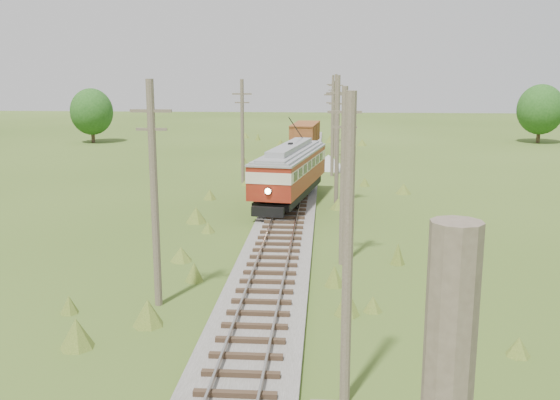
{
  "coord_description": "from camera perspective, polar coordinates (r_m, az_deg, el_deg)",
  "views": [
    {
      "loc": [
        2.47,
        -11.4,
        9.32
      ],
      "look_at": [
        0.0,
        21.69,
        2.39
      ],
      "focal_mm": 40.0,
      "sensor_mm": 36.0,
      "label": 1
    }
  ],
  "objects": [
    {
      "name": "utility_pole_r_3",
      "position": [
        42.66,
        5.25,
        5.44
      ],
      "size": [
        1.6,
        0.3,
        9.0
      ],
      "color": "brown",
      "rests_on": "ground"
    },
    {
      "name": "utility_pole_r_1",
      "position": [
        17.13,
        6.21,
        -4.95
      ],
      "size": [
        0.3,
        0.3,
        8.8
      ],
      "color": "brown",
      "rests_on": "ground"
    },
    {
      "name": "utility_pole_r_2",
      "position": [
        29.81,
        5.81,
        2.29
      ],
      "size": [
        1.6,
        0.3,
        8.6
      ],
      "color": "brown",
      "rests_on": "ground"
    },
    {
      "name": "utility_pole_l_b",
      "position": [
        52.1,
        -3.46,
        6.39
      ],
      "size": [
        1.6,
        0.3,
        8.6
      ],
      "color": "brown",
      "rests_on": "ground"
    },
    {
      "name": "utility_pole_l_a",
      "position": [
        24.78,
        -11.43,
        0.65
      ],
      "size": [
        1.6,
        0.3,
        9.0
      ],
      "color": "brown",
      "rests_on": "ground"
    },
    {
      "name": "utility_pole_r_5",
      "position": [
        68.57,
        5.09,
        7.78
      ],
      "size": [
        1.6,
        0.3,
        8.9
      ],
      "color": "brown",
      "rests_on": "ground"
    },
    {
      "name": "tree_mid_a",
      "position": [
        85.21,
        -16.85,
        7.73
      ],
      "size": [
        5.46,
        5.46,
        7.03
      ],
      "color": "#38281C",
      "rests_on": "ground"
    },
    {
      "name": "utility_pole_r_4",
      "position": [
        55.62,
        4.83,
        6.6
      ],
      "size": [
        1.6,
        0.3,
        8.4
      ],
      "color": "brown",
      "rests_on": "ground"
    },
    {
      "name": "tree_mid_b",
      "position": [
        87.96,
        22.72,
        7.64
      ],
      "size": [
        5.88,
        5.88,
        7.57
      ],
      "color": "#38281C",
      "rests_on": "ground"
    },
    {
      "name": "gondola",
      "position": [
        72.74,
        2.32,
        6.04
      ],
      "size": [
        3.38,
        8.43,
        2.73
      ],
      "rotation": [
        0.0,
        0.0,
        -0.09
      ],
      "color": "black",
      "rests_on": "ground"
    },
    {
      "name": "utility_pole_r_6",
      "position": [
        81.54,
        4.83,
        8.35
      ],
      "size": [
        1.6,
        0.3,
        8.7
      ],
      "color": "brown",
      "rests_on": "ground"
    },
    {
      "name": "railbed_main",
      "position": [
        46.37,
        1.13,
        0.45
      ],
      "size": [
        3.6,
        96.0,
        0.57
      ],
      "color": "#605B54",
      "rests_on": "ground"
    },
    {
      "name": "streetcar",
      "position": [
        43.28,
        0.95,
        2.91
      ],
      "size": [
        4.83,
        12.53,
        5.66
      ],
      "rotation": [
        0.0,
        0.0,
        -0.16
      ],
      "color": "black",
      "rests_on": "ground"
    },
    {
      "name": "gravel_pile",
      "position": [
        59.88,
        4.58,
        3.43
      ],
      "size": [
        3.79,
        4.02,
        1.38
      ],
      "color": "gray",
      "rests_on": "ground"
    }
  ]
}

